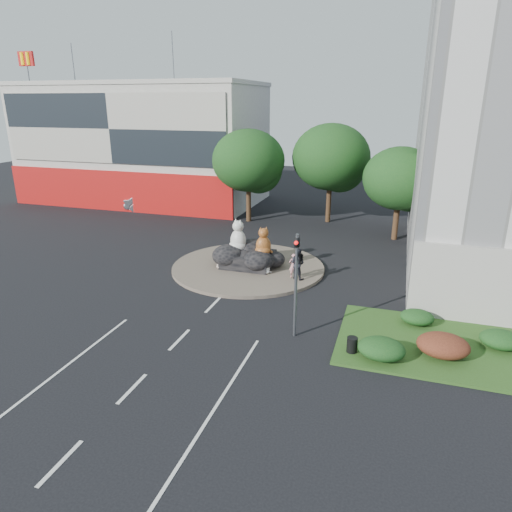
# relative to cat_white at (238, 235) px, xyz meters

# --- Properties ---
(ground) EXTENTS (120.00, 120.00, 0.00)m
(ground) POSITION_rel_cat_white_xyz_m (0.76, -10.22, -2.18)
(ground) COLOR black
(ground) RESTS_ON ground
(roundabout_island) EXTENTS (10.00, 10.00, 0.20)m
(roundabout_island) POSITION_rel_cat_white_xyz_m (0.76, -0.22, -2.08)
(roundabout_island) COLOR brown
(roundabout_island) RESTS_ON ground
(rock_plinth) EXTENTS (3.20, 2.60, 0.90)m
(rock_plinth) POSITION_rel_cat_white_xyz_m (0.76, -0.22, -1.53)
(rock_plinth) COLOR black
(rock_plinth) RESTS_ON roundabout_island
(shophouse_block) EXTENTS (25.20, 12.30, 17.40)m
(shophouse_block) POSITION_rel_cat_white_xyz_m (-17.25, 17.70, 4.01)
(shophouse_block) COLOR beige
(shophouse_block) RESTS_ON ground
(grass_verge) EXTENTS (10.00, 6.00, 0.12)m
(grass_verge) POSITION_rel_cat_white_xyz_m (12.76, -7.22, -2.12)
(grass_verge) COLOR #2B4918
(grass_verge) RESTS_ON ground
(tree_left) EXTENTS (6.46, 6.46, 8.27)m
(tree_left) POSITION_rel_cat_white_xyz_m (-3.17, 11.85, 3.07)
(tree_left) COLOR #382314
(tree_left) RESTS_ON ground
(tree_mid) EXTENTS (6.84, 6.84, 8.76)m
(tree_mid) POSITION_rel_cat_white_xyz_m (3.83, 13.85, 3.38)
(tree_mid) COLOR #382314
(tree_mid) RESTS_ON ground
(tree_right) EXTENTS (5.70, 5.70, 7.30)m
(tree_right) POSITION_rel_cat_white_xyz_m (9.83, 9.85, 2.45)
(tree_right) COLOR #382314
(tree_right) RESTS_ON ground
(hedge_near_green) EXTENTS (2.00, 1.60, 0.90)m
(hedge_near_green) POSITION_rel_cat_white_xyz_m (9.76, -9.22, -1.61)
(hedge_near_green) COLOR #133C17
(hedge_near_green) RESTS_ON grass_verge
(hedge_red) EXTENTS (2.20, 1.76, 0.99)m
(hedge_red) POSITION_rel_cat_white_xyz_m (12.26, -8.22, -1.56)
(hedge_red) COLOR #491E13
(hedge_red) RESTS_ON grass_verge
(hedge_mid_green) EXTENTS (1.80, 1.44, 0.81)m
(hedge_mid_green) POSITION_rel_cat_white_xyz_m (14.76, -6.72, -1.65)
(hedge_mid_green) COLOR #133C17
(hedge_mid_green) RESTS_ON grass_verge
(hedge_back_green) EXTENTS (1.60, 1.28, 0.72)m
(hedge_back_green) POSITION_rel_cat_white_xyz_m (11.26, -5.42, -1.70)
(hedge_back_green) COLOR #133C17
(hedge_back_green) RESTS_ON grass_verge
(traffic_light) EXTENTS (0.44, 1.24, 5.00)m
(traffic_light) POSITION_rel_cat_white_xyz_m (5.85, -8.22, 1.44)
(traffic_light) COLOR #595B60
(traffic_light) RESTS_ON ground
(street_lamp) EXTENTS (2.34, 0.22, 8.06)m
(street_lamp) POSITION_rel_cat_white_xyz_m (13.57, -2.22, 2.38)
(street_lamp) COLOR #595B60
(street_lamp) RESTS_ON ground
(cat_white) EXTENTS (1.66, 1.58, 2.16)m
(cat_white) POSITION_rel_cat_white_xyz_m (0.00, 0.00, 0.00)
(cat_white) COLOR beige
(cat_white) RESTS_ON rock_plinth
(cat_tabby) EXTENTS (1.45, 1.38, 1.87)m
(cat_tabby) POSITION_rel_cat_white_xyz_m (1.83, -0.31, -0.14)
(cat_tabby) COLOR #A45622
(cat_tabby) RESTS_ON rock_plinth
(kitten_calico) EXTENTS (0.57, 0.52, 0.83)m
(kitten_calico) POSITION_rel_cat_white_xyz_m (-0.83, -1.26, -1.56)
(kitten_calico) COLOR beige
(kitten_calico) RESTS_ON roundabout_island
(kitten_white) EXTENTS (0.68, 0.68, 0.85)m
(kitten_white) POSITION_rel_cat_white_xyz_m (2.31, -1.23, -1.55)
(kitten_white) COLOR silver
(kitten_white) RESTS_ON roundabout_island
(pedestrian_pink) EXTENTS (0.66, 0.61, 1.52)m
(pedestrian_pink) POSITION_rel_cat_white_xyz_m (4.06, -1.32, -1.22)
(pedestrian_pink) COLOR #D18789
(pedestrian_pink) RESTS_ON roundabout_island
(pedestrian_dark) EXTENTS (1.13, 1.00, 1.94)m
(pedestrian_dark) POSITION_rel_cat_white_xyz_m (4.34, -1.47, -1.01)
(pedestrian_dark) COLOR black
(pedestrian_dark) RESTS_ON roundabout_island
(parked_car) EXTENTS (5.30, 2.85, 1.66)m
(parked_car) POSITION_rel_cat_white_xyz_m (-13.99, 12.77, -1.35)
(parked_car) COLOR #929498
(parked_car) RESTS_ON ground
(litter_bin) EXTENTS (0.51, 0.51, 0.69)m
(litter_bin) POSITION_rel_cat_white_xyz_m (8.52, -9.06, -1.71)
(litter_bin) COLOR black
(litter_bin) RESTS_ON grass_verge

